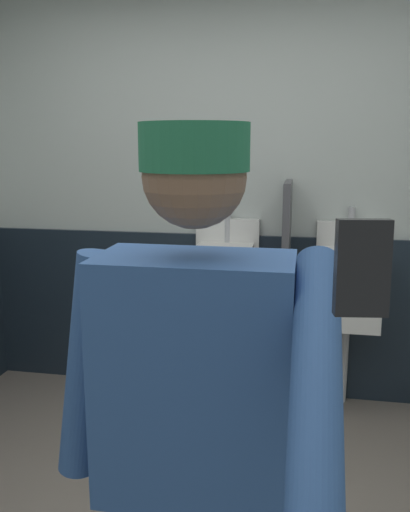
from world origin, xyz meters
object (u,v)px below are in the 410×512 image
(person, at_px, (195,426))
(urinal_left, at_px, (224,281))
(urinal_middle, at_px, (349,287))
(cell_phone, at_px, (362,268))

(person, bearing_deg, urinal_left, 96.67)
(urinal_middle, relative_size, cell_phone, 11.27)
(urinal_left, bearing_deg, urinal_middle, 0.00)
(urinal_left, height_order, cell_phone, cell_phone)
(urinal_middle, height_order, person, person)
(urinal_left, distance_m, urinal_middle, 0.75)
(urinal_left, xyz_separation_m, person, (0.25, -2.10, 0.20))
(urinal_left, relative_size, urinal_middle, 1.00)
(urinal_middle, bearing_deg, urinal_left, 180.00)
(urinal_middle, xyz_separation_m, cell_phone, (-0.21, -2.60, 0.70))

